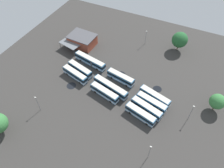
{
  "coord_description": "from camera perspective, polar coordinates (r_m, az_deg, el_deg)",
  "views": [
    {
      "loc": [
        -23.74,
        50.1,
        64.94
      ],
      "look_at": [
        0.73,
        -0.5,
        1.57
      ],
      "focal_mm": 34.23,
      "sensor_mm": 36.0,
      "label": 1
    }
  ],
  "objects": [
    {
      "name": "lamp_post_by_building",
      "position": [
        79.92,
        -19.22,
        -4.85
      ],
      "size": [
        0.56,
        0.28,
        7.58
      ],
      "color": "slate",
      "rests_on": "ground_plane"
    },
    {
      "name": "tree_northeast",
      "position": [
        103.94,
        17.65,
        11.18
      ],
      "size": [
        7.18,
        7.18,
        9.22
      ],
      "color": "brown",
      "rests_on": "ground_plane"
    },
    {
      "name": "lamp_post_far_corner",
      "position": [
        104.85,
        9.0,
        12.32
      ],
      "size": [
        0.56,
        0.28,
        7.36
      ],
      "color": "slate",
      "rests_on": "ground_plane"
    },
    {
      "name": "depot_building",
      "position": [
        104.87,
        -7.92,
        11.5
      ],
      "size": [
        12.72,
        9.86,
        5.28
      ],
      "color": "#99422D",
      "rests_on": "ground_plane"
    },
    {
      "name": "bus_row1_slot0",
      "position": [
        86.69,
        2.33,
        1.71
      ],
      "size": [
        12.14,
        4.51,
        3.57
      ],
      "color": "teal",
      "rests_on": "ground_plane"
    },
    {
      "name": "tree_west_edge",
      "position": [
        84.09,
        26.33,
        -4.22
      ],
      "size": [
        5.6,
        5.6,
        7.41
      ],
      "color": "brown",
      "rests_on": "ground_plane"
    },
    {
      "name": "puddle_front_lane",
      "position": [
        90.59,
        -3.19,
        2.55
      ],
      "size": [
        1.48,
        1.48,
        0.01
      ],
      "primitive_type": "cylinder",
      "color": "black",
      "rests_on": "ground_plane"
    },
    {
      "name": "bus_row0_slot2",
      "position": [
        78.02,
        9.18,
        -6.42
      ],
      "size": [
        12.38,
        5.56,
        3.57
      ],
      "color": "teal",
      "rests_on": "ground_plane"
    },
    {
      "name": "bus_row1_slot2",
      "position": [
        83.17,
        -0.37,
        -0.87
      ],
      "size": [
        15.58,
        6.01,
        3.57
      ],
      "color": "teal",
      "rests_on": "ground_plane"
    },
    {
      "name": "ground_plane",
      "position": [
        85.39,
        0.3,
        -1.08
      ],
      "size": [
        112.1,
        112.1,
        0.0
      ],
      "primitive_type": "plane",
      "color": "#383533"
    },
    {
      "name": "bus_row2_slot0",
      "position": [
        94.25,
        -5.84,
        6.14
      ],
      "size": [
        15.62,
        5.33,
        3.57
      ],
      "color": "teal",
      "rests_on": "ground_plane"
    },
    {
      "name": "puddle_near_shelter",
      "position": [
        87.73,
        -10.81,
        -0.46
      ],
      "size": [
        3.79,
        3.79,
        0.01
      ],
      "primitive_type": "cylinder",
      "color": "black",
      "rests_on": "ground_plane"
    },
    {
      "name": "maintenance_shelter",
      "position": [
        102.61,
        -11.05,
        10.62
      ],
      "size": [
        10.62,
        7.66,
        3.62
      ],
      "color": "slate",
      "rests_on": "ground_plane"
    },
    {
      "name": "bus_row2_slot3",
      "position": [
        89.16,
        -9.84,
        2.52
      ],
      "size": [
        12.36,
        5.33,
        3.57
      ],
      "color": "teal",
      "rests_on": "ground_plane"
    },
    {
      "name": "bus_row0_slot1",
      "position": [
        79.82,
        10.49,
        -4.93
      ],
      "size": [
        12.12,
        5.05,
        3.57
      ],
      "color": "teal",
      "rests_on": "ground_plane"
    },
    {
      "name": "bus_row0_slot3",
      "position": [
        76.29,
        7.6,
        -7.98
      ],
      "size": [
        11.92,
        5.17,
        3.57
      ],
      "color": "teal",
      "rests_on": "ground_plane"
    },
    {
      "name": "bus_row1_slot3",
      "position": [
        81.46,
        -2.0,
        -2.33
      ],
      "size": [
        12.51,
        5.13,
        3.57
      ],
      "color": "teal",
      "rests_on": "ground_plane"
    },
    {
      "name": "bus_row0_slot0",
      "position": [
        81.78,
        11.32,
        -3.34
      ],
      "size": [
        12.62,
        5.68,
        3.57
      ],
      "color": "teal",
      "rests_on": "ground_plane"
    },
    {
      "name": "puddle_back_corner",
      "position": [
        86.92,
        11.99,
        -1.33
      ],
      "size": [
        3.54,
        3.54,
        0.01
      ],
      "primitive_type": "cylinder",
      "color": "black",
      "rests_on": "ground_plane"
    },
    {
      "name": "lamp_post_near_entrance",
      "position": [
        78.17,
        20.39,
        -7.02
      ],
      "size": [
        0.56,
        0.28,
        7.57
      ],
      "color": "slate",
      "rests_on": "ground_plane"
    },
    {
      "name": "puddle_between_rows",
      "position": [
        90.5,
        2.37,
        2.53
      ],
      "size": [
        3.92,
        3.92,
        0.01
      ],
      "primitive_type": "cylinder",
      "color": "black",
      "rests_on": "ground_plane"
    },
    {
      "name": "lamp_post_mid_lot",
      "position": [
        67.49,
        9.99,
        -17.33
      ],
      "size": [
        0.56,
        0.28,
        7.43
      ],
      "color": "slate",
      "rests_on": "ground_plane"
    },
    {
      "name": "bus_row2_slot2",
      "position": [
        90.98,
        -8.52,
        3.9
      ],
      "size": [
        12.24,
        5.45,
        3.57
      ],
      "color": "teal",
      "rests_on": "ground_plane"
    }
  ]
}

